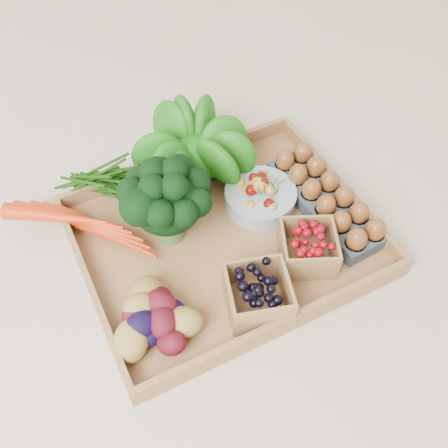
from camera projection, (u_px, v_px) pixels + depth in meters
name	position (u px, v px, depth m)	size (l,w,h in m)	color
ground	(224.00, 242.00, 1.00)	(4.00, 4.00, 0.00)	beige
tray	(224.00, 240.00, 0.99)	(0.55, 0.45, 0.01)	#9B6A41
carrots	(93.00, 226.00, 0.97)	(0.22, 0.16, 0.05)	red
lettuce	(196.00, 146.00, 1.03)	(0.16, 0.16, 0.16)	#175A0E
broccoli	(168.00, 214.00, 0.93)	(0.17, 0.17, 0.14)	black
cherry_bowl	(260.00, 198.00, 1.02)	(0.15, 0.15, 0.04)	#8C9EA5
egg_carton	(325.00, 203.00, 1.02)	(0.10, 0.28, 0.03)	#3B454B
potatoes	(151.00, 314.00, 0.83)	(0.16, 0.16, 0.09)	#3F0A12
punnet_blackberry	(258.00, 294.00, 0.86)	(0.11, 0.11, 0.07)	black
punnet_raspberry	(308.00, 248.00, 0.93)	(0.10, 0.10, 0.07)	#6D040D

